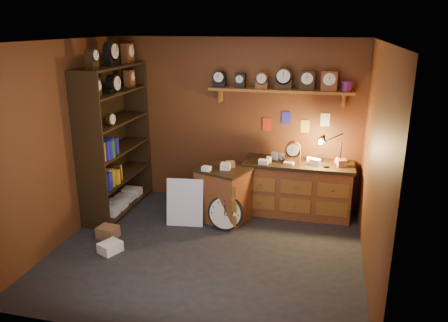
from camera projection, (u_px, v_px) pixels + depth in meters
floor at (208, 249)px, 5.85m from camera, size 4.00×4.00×0.00m
room_shell at (212, 122)px, 5.42m from camera, size 4.02×3.62×2.71m
shelving_unit at (113, 134)px, 6.78m from camera, size 0.47×1.60×2.58m
workbench at (297, 185)px, 6.83m from camera, size 1.68×0.66×1.36m
low_cabinet at (223, 192)px, 6.61m from camera, size 0.89×0.82×0.91m
big_round_clock at (225, 213)px, 6.36m from camera, size 0.52×0.17×0.53m
white_panel at (186, 224)px, 6.59m from camera, size 0.56×0.22×0.72m
mini_fridge at (228, 194)px, 7.07m from camera, size 0.62×0.64×0.50m
floor_box_a at (108, 232)px, 6.16m from camera, size 0.29×0.26×0.16m
floor_box_b at (110, 247)px, 5.77m from camera, size 0.32×0.34×0.14m
floor_box_c at (199, 207)px, 6.99m from camera, size 0.31×0.30×0.18m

